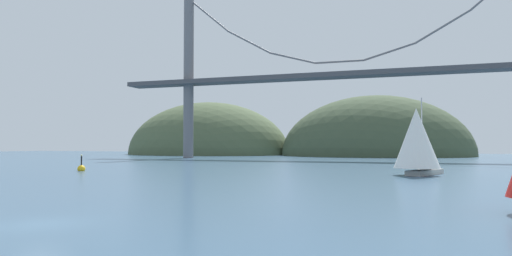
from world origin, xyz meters
name	(u,v)px	position (x,y,z in m)	size (l,w,h in m)	color
ground_plane	(40,224)	(0.00, 0.00, 0.00)	(360.00, 360.00, 0.00)	#385670
headland_left	(207,154)	(-55.00, 135.00, 0.00)	(61.85, 44.00, 38.52)	#4C5B3D
headland_center	(374,156)	(5.00, 135.00, 0.00)	(61.64, 44.00, 39.48)	#425138
suspension_bridge	(339,72)	(0.00, 95.00, 21.67)	(119.67, 6.00, 44.68)	slate
sailboat_white_mainsail	(417,140)	(17.69, 42.00, 4.47)	(7.29, 9.62, 9.80)	#B7B2A8
channel_buoy	(81,168)	(-28.34, 36.32, 0.37)	(1.10, 1.10, 2.64)	gold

